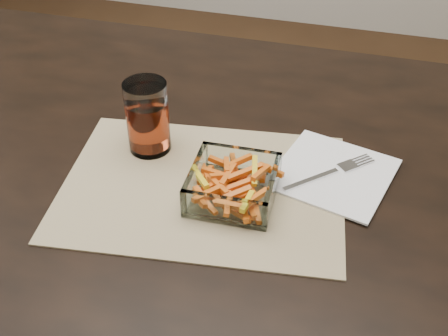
# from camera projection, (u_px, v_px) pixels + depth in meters

# --- Properties ---
(dining_table) EXTENTS (1.60, 0.90, 0.75)m
(dining_table) POSITION_uv_depth(u_px,v_px,m) (188.00, 186.00, 1.04)
(dining_table) COLOR black
(dining_table) RESTS_ON ground
(placemat) EXTENTS (0.49, 0.38, 0.00)m
(placemat) POSITION_uv_depth(u_px,v_px,m) (203.00, 186.00, 0.91)
(placemat) COLOR tan
(placemat) RESTS_ON dining_table
(glass_bowl) EXTENTS (0.13, 0.13, 0.05)m
(glass_bowl) POSITION_uv_depth(u_px,v_px,m) (233.00, 186.00, 0.87)
(glass_bowl) COLOR white
(glass_bowl) RESTS_ON placemat
(tumbler) EXTENTS (0.07, 0.07, 0.13)m
(tumbler) POSITION_uv_depth(u_px,v_px,m) (148.00, 119.00, 0.95)
(tumbler) COLOR white
(tumbler) RESTS_ON placemat
(napkin) EXTENTS (0.22, 0.22, 0.00)m
(napkin) POSITION_uv_depth(u_px,v_px,m) (333.00, 173.00, 0.93)
(napkin) COLOR white
(napkin) RESTS_ON placemat
(fork) EXTENTS (0.14, 0.13, 0.00)m
(fork) POSITION_uv_depth(u_px,v_px,m) (332.00, 172.00, 0.92)
(fork) COLOR silver
(fork) RESTS_ON napkin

